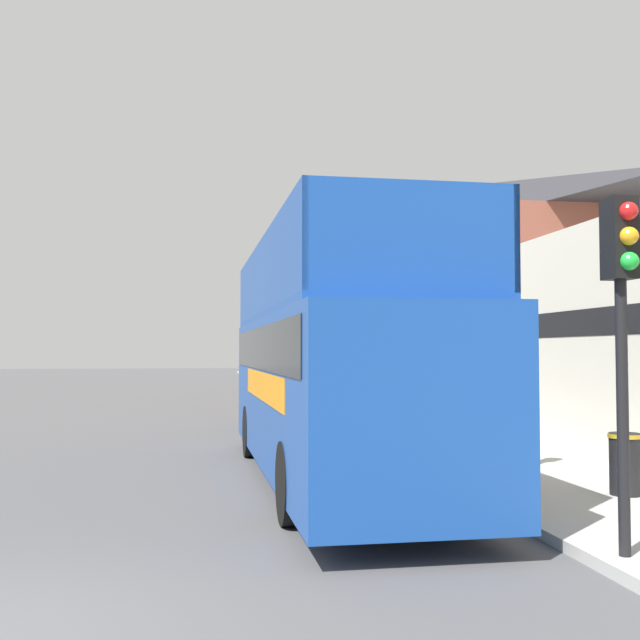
{
  "coord_description": "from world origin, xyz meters",
  "views": [
    {
      "loc": [
        1.88,
        -6.1,
        2.22
      ],
      "look_at": [
        4.09,
        7.47,
        2.79
      ],
      "focal_mm": 42.0,
      "sensor_mm": 36.0,
      "label": 1
    }
  ],
  "objects_px": {
    "traffic_signal": "(622,292)",
    "lamp_post_second": "(360,301)",
    "litter_bin": "(625,462)",
    "parked_car_ahead_of_bus": "(299,404)",
    "lamp_post_nearest": "(476,293)",
    "tour_bus": "(330,375)"
  },
  "relations": [
    {
      "from": "lamp_post_second",
      "to": "litter_bin",
      "type": "distance_m",
      "value": 10.59
    },
    {
      "from": "traffic_signal",
      "to": "litter_bin",
      "type": "distance_m",
      "value": 4.15
    },
    {
      "from": "traffic_signal",
      "to": "lamp_post_second",
      "type": "height_order",
      "value": "lamp_post_second"
    },
    {
      "from": "parked_car_ahead_of_bus",
      "to": "litter_bin",
      "type": "relative_size",
      "value": 4.82
    },
    {
      "from": "lamp_post_nearest",
      "to": "tour_bus",
      "type": "bearing_deg",
      "value": 149.19
    },
    {
      "from": "parked_car_ahead_of_bus",
      "to": "traffic_signal",
      "type": "height_order",
      "value": "traffic_signal"
    },
    {
      "from": "tour_bus",
      "to": "litter_bin",
      "type": "bearing_deg",
      "value": -35.43
    },
    {
      "from": "lamp_post_nearest",
      "to": "litter_bin",
      "type": "height_order",
      "value": "lamp_post_nearest"
    },
    {
      "from": "traffic_signal",
      "to": "tour_bus",
      "type": "bearing_deg",
      "value": 109.8
    },
    {
      "from": "tour_bus",
      "to": "traffic_signal",
      "type": "height_order",
      "value": "tour_bus"
    },
    {
      "from": "parked_car_ahead_of_bus",
      "to": "lamp_post_second",
      "type": "distance_m",
      "value": 3.56
    },
    {
      "from": "tour_bus",
      "to": "traffic_signal",
      "type": "bearing_deg",
      "value": -70.88
    },
    {
      "from": "tour_bus",
      "to": "lamp_post_second",
      "type": "relative_size",
      "value": 2.07
    },
    {
      "from": "lamp_post_nearest",
      "to": "parked_car_ahead_of_bus",
      "type": "bearing_deg",
      "value": 98.58
    },
    {
      "from": "parked_car_ahead_of_bus",
      "to": "lamp_post_nearest",
      "type": "xyz_separation_m",
      "value": [
        1.51,
        -10.04,
        2.45
      ]
    },
    {
      "from": "tour_bus",
      "to": "parked_car_ahead_of_bus",
      "type": "xyz_separation_m",
      "value": [
        0.65,
        8.75,
        -1.11
      ]
    },
    {
      "from": "tour_bus",
      "to": "lamp_post_nearest",
      "type": "distance_m",
      "value": 2.85
    },
    {
      "from": "lamp_post_second",
      "to": "traffic_signal",
      "type": "bearing_deg",
      "value": -90.42
    },
    {
      "from": "lamp_post_nearest",
      "to": "lamp_post_second",
      "type": "xyz_separation_m",
      "value": [
        -0.02,
        8.61,
        0.45
      ]
    },
    {
      "from": "parked_car_ahead_of_bus",
      "to": "lamp_post_nearest",
      "type": "height_order",
      "value": "lamp_post_nearest"
    },
    {
      "from": "tour_bus",
      "to": "lamp_post_nearest",
      "type": "xyz_separation_m",
      "value": [
        2.16,
        -1.29,
        1.34
      ]
    },
    {
      "from": "tour_bus",
      "to": "parked_car_ahead_of_bus",
      "type": "relative_size",
      "value": 2.43
    }
  ]
}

